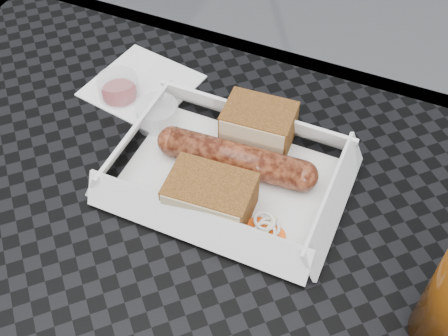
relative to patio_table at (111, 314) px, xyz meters
name	(u,v)px	position (x,y,z in m)	size (l,w,h in m)	color
patio_table	(111,314)	(0.00, 0.00, 0.00)	(0.80, 0.80, 0.74)	black
food_tray	(228,178)	(0.06, 0.16, 0.08)	(0.22, 0.15, 0.00)	white
bratwurst	(236,158)	(0.07, 0.18, 0.10)	(0.18, 0.05, 0.03)	brown
bread_near	(259,126)	(0.07, 0.23, 0.10)	(0.08, 0.06, 0.05)	brown
bread_far	(210,197)	(0.06, 0.12, 0.10)	(0.09, 0.06, 0.04)	brown
veg_garnish	(264,233)	(0.13, 0.11, 0.08)	(0.03, 0.03, 0.00)	#FF530B
napkin	(142,86)	(-0.10, 0.26, 0.08)	(0.12, 0.12, 0.00)	white
condiment_cup_sauce	(118,88)	(-0.11, 0.23, 0.09)	(0.05, 0.05, 0.03)	maroon
condiment_cup_empty	(157,115)	(-0.05, 0.21, 0.09)	(0.05, 0.05, 0.03)	silver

